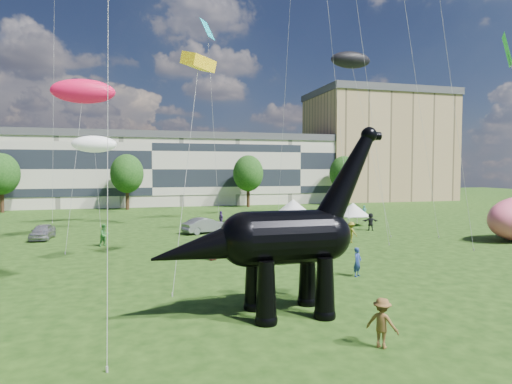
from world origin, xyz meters
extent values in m
plane|color=#16330C|center=(0.00, 0.00, 0.00)|extent=(220.00, 220.00, 0.00)
cube|color=beige|center=(-8.00, 62.00, 6.00)|extent=(78.00, 11.00, 12.00)
cube|color=tan|center=(40.00, 65.00, 11.00)|extent=(28.00, 18.00, 22.00)
cylinder|color=#382314|center=(-30.00, 53.00, 1.60)|extent=(0.56, 0.56, 3.20)
ellipsoid|color=#14380F|center=(-30.00, 53.00, 6.32)|extent=(5.20, 5.20, 6.24)
cylinder|color=#382314|center=(-12.00, 53.00, 1.60)|extent=(0.56, 0.56, 3.20)
ellipsoid|color=#14380F|center=(-12.00, 53.00, 6.32)|extent=(5.20, 5.20, 6.24)
cylinder|color=#382314|center=(8.00, 53.00, 1.60)|extent=(0.56, 0.56, 3.20)
ellipsoid|color=#14380F|center=(8.00, 53.00, 6.32)|extent=(5.20, 5.20, 6.24)
cylinder|color=#382314|center=(26.00, 53.00, 1.60)|extent=(0.56, 0.56, 3.20)
ellipsoid|color=#14380F|center=(26.00, 53.00, 6.32)|extent=(5.20, 5.20, 6.24)
cone|color=black|center=(-4.73, -1.62, 1.33)|extent=(0.93, 0.93, 2.65)
sphere|color=black|center=(-4.73, -1.62, 0.16)|extent=(0.97, 0.97, 0.97)
cone|color=black|center=(-4.76, 0.32, 1.33)|extent=(0.93, 0.93, 2.65)
sphere|color=black|center=(-4.76, 0.32, 0.16)|extent=(0.97, 0.97, 0.97)
cone|color=black|center=(-2.08, -1.59, 1.33)|extent=(0.93, 0.93, 2.65)
sphere|color=black|center=(-2.08, -1.59, 0.16)|extent=(0.97, 0.97, 0.97)
cone|color=black|center=(-2.10, 0.35, 1.33)|extent=(0.93, 0.93, 2.65)
sphere|color=black|center=(-2.10, 0.35, 0.16)|extent=(0.97, 0.97, 0.97)
cylinder|color=black|center=(-3.51, -0.64, 3.45)|extent=(3.74, 2.43, 2.39)
sphere|color=black|center=(-5.36, -0.66, 3.45)|extent=(2.39, 2.39, 2.39)
sphere|color=black|center=(-1.65, -0.61, 3.45)|extent=(2.30, 2.30, 2.30)
cone|color=black|center=(-0.57, -0.60, 6.01)|extent=(3.35, 1.37, 4.68)
sphere|color=black|center=(0.51, -0.59, 8.04)|extent=(0.74, 0.74, 0.74)
cylinder|color=black|center=(0.77, -0.58, 7.99)|extent=(0.62, 0.40, 0.39)
cone|color=black|center=(-7.19, -0.68, 3.15)|extent=(4.70, 1.91, 2.60)
imported|color=#B6B6BB|center=(-18.62, 24.49, 0.70)|extent=(1.83, 4.20, 1.41)
imported|color=gray|center=(-3.50, 24.58, 0.78)|extent=(4.98, 3.36, 1.55)
imported|color=silver|center=(2.47, 25.61, 0.84)|extent=(6.48, 4.07, 1.67)
imported|color=#595960|center=(0.83, 25.57, 0.69)|extent=(3.22, 5.11, 1.38)
cube|color=silver|center=(8.42, 31.47, 1.15)|extent=(3.71, 3.71, 0.12)
cone|color=silver|center=(8.42, 31.47, 1.98)|extent=(4.70, 4.70, 1.56)
cylinder|color=#999999|center=(6.68, 30.36, 0.57)|extent=(0.06, 0.06, 1.15)
cylinder|color=#999999|center=(9.53, 29.74, 0.57)|extent=(0.06, 0.06, 1.15)
cylinder|color=#999999|center=(7.30, 33.21, 0.57)|extent=(0.06, 0.06, 1.15)
cylinder|color=#999999|center=(10.15, 32.59, 0.57)|extent=(0.06, 0.06, 1.15)
cube|color=silver|center=(13.81, 26.14, 1.09)|extent=(3.07, 3.07, 0.12)
cone|color=silver|center=(13.81, 26.14, 1.88)|extent=(3.89, 3.89, 1.48)
cylinder|color=#999999|center=(12.47, 24.71, 0.54)|extent=(0.06, 0.06, 1.09)
cylinder|color=#999999|center=(15.24, 24.80, 0.54)|extent=(0.06, 0.06, 1.09)
cylinder|color=#999999|center=(12.38, 27.47, 0.54)|extent=(0.06, 0.06, 1.09)
cylinder|color=#999999|center=(15.14, 27.57, 0.54)|extent=(0.06, 0.06, 1.09)
imported|color=teal|center=(18.91, 32.62, 0.84)|extent=(0.72, 0.63, 1.68)
imported|color=navy|center=(2.81, 4.59, 0.88)|extent=(0.76, 0.71, 1.75)
imported|color=brown|center=(-1.35, -4.97, 0.91)|extent=(1.28, 1.33, 1.82)
imported|color=black|center=(13.64, 21.87, 0.93)|extent=(1.78, 0.75, 1.87)
imported|color=olive|center=(8.08, 15.49, 0.93)|extent=(1.10, 1.37, 1.86)
imported|color=#AE2B4C|center=(-4.86, 11.41, 0.84)|extent=(0.98, 0.84, 1.69)
imported|color=#307930|center=(-12.78, 19.25, 0.94)|extent=(1.16, 1.14, 1.89)
imported|color=#54387E|center=(-1.16, 28.83, 0.90)|extent=(0.65, 1.12, 1.79)
ellipsoid|color=#E30F3F|center=(-14.42, 21.00, 13.12)|extent=(5.72, 4.72, 2.05)
cube|color=yellow|center=(-6.03, 9.48, 13.34)|extent=(2.53, 2.63, 0.99)
plane|color=green|center=(5.83, -2.95, 11.65)|extent=(1.16, 1.31, 1.38)
ellipsoid|color=black|center=(12.50, 24.59, 18.38)|extent=(3.83, 5.03, 1.79)
plane|color=#0B9DAC|center=(-3.32, 23.66, 20.09)|extent=(1.98, 2.26, 1.89)
ellipsoid|color=white|center=(-15.01, 34.80, 9.41)|extent=(5.41, 4.67, 1.95)
camera|label=1|loc=(-9.65, -18.43, 6.43)|focal=30.00mm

